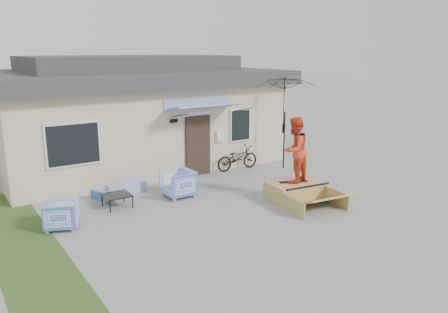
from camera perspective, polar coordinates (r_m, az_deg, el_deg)
ground at (r=11.56m, az=3.78°, el=-8.23°), size 90.00×90.00×0.00m
grass_strip at (r=11.40m, az=-24.60°, el=-9.81°), size 1.40×8.00×0.01m
house at (r=17.89m, az=-12.00°, el=5.77°), size 10.80×8.49×4.10m
loveseat at (r=13.77m, az=-13.29°, el=-3.54°), size 1.71×0.97×0.64m
armchair_left at (r=11.65m, az=-20.11°, el=-6.83°), size 0.96×0.98×0.79m
armchair_right at (r=13.29m, az=-5.89°, el=-3.31°), size 0.81×0.86×0.89m
coffee_table at (r=12.81m, az=-13.55°, el=-5.53°), size 0.74×0.74×0.36m
bicycle at (r=16.14m, az=1.72°, el=0.17°), size 1.71×0.64×1.09m
patio_umbrella at (r=16.30m, az=7.79°, el=4.51°), size 2.57×2.41×2.20m
skate_ramp at (r=13.23m, az=8.98°, el=-4.37°), size 1.72×2.16×0.50m
skateboard at (r=13.18m, az=8.89°, el=-3.17°), size 0.86×0.50×0.05m
skater at (r=12.94m, az=9.05°, el=0.98°), size 1.11×0.97×1.90m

